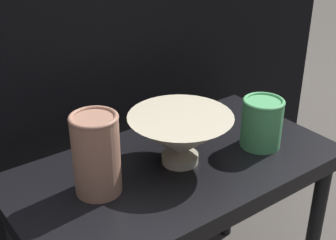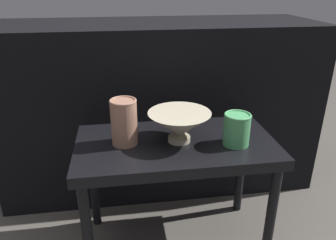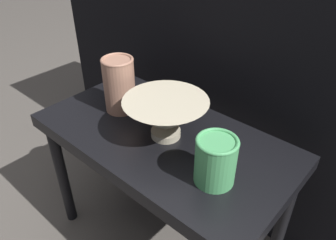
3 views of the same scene
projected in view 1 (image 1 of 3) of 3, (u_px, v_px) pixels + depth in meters
table at (175, 186)px, 1.04m from camera, size 0.72×0.38×0.46m
couch_backdrop at (73, 106)px, 1.40m from camera, size 1.51×0.50×0.82m
bowl at (179, 135)px, 0.99m from camera, size 0.22×0.22×0.11m
vase_textured_left at (96, 153)px, 0.89m from camera, size 0.09×0.09×0.17m
vase_colorful_right at (262, 122)px, 1.06m from camera, size 0.09×0.09×0.12m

